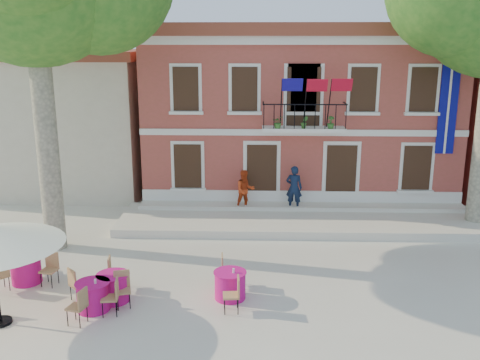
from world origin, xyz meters
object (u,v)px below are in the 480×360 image
Objects in this scene: pedestrian_orange at (245,190)px; cafe_table_0 at (114,286)px; pedestrian_navy at (294,188)px; cafe_table_4 at (230,284)px; cafe_table_1 at (93,295)px; cafe_table_3 at (26,269)px.

pedestrian_orange is 8.05m from cafe_table_0.
pedestrian_navy reaches higher than cafe_table_4.
cafe_table_0 is 0.66m from cafe_table_1.
cafe_table_0 is (-5.30, -7.40, -0.77)m from pedestrian_navy.
cafe_table_4 is at bearing 4.55° from cafe_table_0.
cafe_table_0 and cafe_table_4 have the same top height.
cafe_table_4 is (3.12, 0.25, 0.00)m from cafe_table_0.
pedestrian_orange is at bearing 14.53° from pedestrian_navy.
cafe_table_1 is (-0.40, -0.52, 0.01)m from cafe_table_0.
cafe_table_3 is at bearing 147.31° from cafe_table_1.
pedestrian_navy is 0.97× the size of cafe_table_3.
cafe_table_1 is at bearing -127.17° from cafe_table_0.
pedestrian_orange is 0.82× the size of cafe_table_4.
pedestrian_navy is 0.90× the size of cafe_table_0.
pedestrian_orange is at bearing 88.01° from cafe_table_4.
pedestrian_navy is at bearing -12.25° from pedestrian_orange.
pedestrian_orange is 0.82× the size of cafe_table_0.
pedestrian_orange reaches higher than cafe_table_3.
pedestrian_navy is 9.79m from cafe_table_1.
cafe_table_3 is at bearing 172.47° from cafe_table_4.
pedestrian_navy reaches higher than cafe_table_1.
cafe_table_0 is 3.01m from cafe_table_3.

